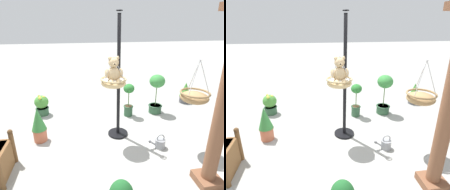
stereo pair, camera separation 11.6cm
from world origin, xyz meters
TOP-DOWN VIEW (x-y plane):
  - ground_plane at (0.00, 0.00)m, footprint 40.00×40.00m
  - display_pole_central at (-0.18, -0.14)m, footprint 0.44×0.44m
  - hanging_basket_with_teddy at (-0.03, 0.11)m, footprint 0.50×0.50m
  - teddy_bear at (-0.03, 0.14)m, footprint 0.34×0.30m
  - hanging_basket_left_high at (-1.41, 0.62)m, footprint 0.52×0.52m
  - greenhouse_pillar_right at (-1.28, 1.48)m, footprint 0.39×0.39m
  - potted_plant_fern_front at (-2.59, -1.57)m, footprint 0.33×0.33m
  - potted_plant_tall_leafy at (1.64, -1.45)m, footprint 0.36×0.36m
  - potted_plant_small_succulent at (-1.42, -1.06)m, footprint 0.41×0.41m
  - potted_plant_conical_shrub at (1.49, -0.18)m, footprint 0.31×0.31m
  - potted_plant_broad_leaf at (-0.64, -1.00)m, footprint 0.28×0.28m
  - watering_can at (-0.91, 0.49)m, footprint 0.35×0.20m

SIDE VIEW (x-z plane):
  - ground_plane at x=0.00m, z-range 0.00..0.00m
  - watering_can at x=-0.91m, z-range -0.05..0.25m
  - potted_plant_tall_leafy at x=1.64m, z-range 0.00..0.57m
  - potted_plant_fern_front at x=-2.59m, z-range 0.00..0.65m
  - potted_plant_conical_shrub at x=1.49m, z-range 0.01..0.75m
  - potted_plant_broad_leaf at x=-0.64m, z-range 0.03..0.92m
  - potted_plant_small_succulent at x=-1.42m, z-range 0.09..1.17m
  - display_pole_central at x=-0.18m, z-range -0.47..2.11m
  - hanging_basket_left_high at x=-1.41m, z-range 0.73..1.51m
  - greenhouse_pillar_right at x=-1.28m, z-range -0.05..2.55m
  - hanging_basket_with_teddy at x=-0.03m, z-range 1.01..1.60m
  - teddy_bear at x=-0.03m, z-range 1.27..1.77m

